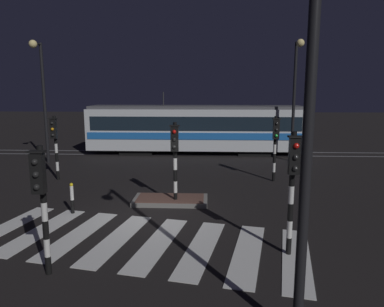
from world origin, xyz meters
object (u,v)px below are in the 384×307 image
(traffic_light_median_centre, at_px, (175,151))
(bollard_island_edge, at_px, (72,198))
(traffic_light_kerb_mid_left, at_px, (41,192))
(traffic_light_corner_near_right, at_px, (293,176))
(street_lamp_trackside_right, at_px, (296,86))
(street_lamp_trackside_left, at_px, (41,87))
(traffic_light_corner_far_right, at_px, (275,139))
(tram, at_px, (195,128))
(street_lamp_near_kerb, at_px, (316,63))
(traffic_light_corner_far_left, at_px, (55,138))

(traffic_light_median_centre, bearing_deg, bollard_island_edge, -161.36)
(traffic_light_kerb_mid_left, bearing_deg, traffic_light_corner_near_right, 12.43)
(traffic_light_corner_near_right, relative_size, bollard_island_edge, 2.94)
(street_lamp_trackside_right, distance_m, bollard_island_edge, 14.38)
(street_lamp_trackside_left, distance_m, street_lamp_trackside_right, 14.67)
(traffic_light_kerb_mid_left, height_order, street_lamp_trackside_left, street_lamp_trackside_left)
(traffic_light_median_centre, height_order, traffic_light_corner_far_right, traffic_light_median_centre)
(traffic_light_kerb_mid_left, distance_m, tram, 16.93)
(tram, bearing_deg, street_lamp_trackside_right, -24.05)
(street_lamp_near_kerb, distance_m, tram, 19.21)
(street_lamp_trackside_right, bearing_deg, traffic_light_median_centre, -126.27)
(traffic_light_median_centre, height_order, traffic_light_corner_near_right, traffic_light_corner_near_right)
(traffic_light_kerb_mid_left, xyz_separation_m, street_lamp_trackside_right, (8.80, 14.03, 2.47))
(street_lamp_trackside_right, bearing_deg, traffic_light_kerb_mid_left, -122.10)
(traffic_light_median_centre, relative_size, traffic_light_corner_far_right, 1.01)
(street_lamp_trackside_right, bearing_deg, traffic_light_corner_far_left, -157.65)
(traffic_light_corner_near_right, bearing_deg, traffic_light_corner_far_right, 82.84)
(traffic_light_median_centre, distance_m, street_lamp_trackside_left, 11.46)
(traffic_light_kerb_mid_left, height_order, bollard_island_edge, traffic_light_kerb_mid_left)
(tram, bearing_deg, street_lamp_trackside_left, -156.70)
(street_lamp_trackside_right, xyz_separation_m, street_lamp_near_kerb, (-3.49, -16.18, 0.17))
(traffic_light_corner_near_right, height_order, street_lamp_trackside_right, street_lamp_trackside_right)
(traffic_light_median_centre, bearing_deg, tram, 88.20)
(street_lamp_trackside_right, height_order, tram, street_lamp_trackside_right)
(street_lamp_trackside_left, bearing_deg, tram, 23.30)
(traffic_light_corner_far_left, distance_m, tram, 10.01)
(traffic_light_corner_far_left, bearing_deg, street_lamp_trackside_left, 120.16)
(traffic_light_median_centre, distance_m, tram, 11.24)
(traffic_light_corner_near_right, height_order, street_lamp_near_kerb, street_lamp_near_kerb)
(street_lamp_trackside_right, bearing_deg, bollard_island_edge, -135.10)
(traffic_light_median_centre, distance_m, street_lamp_trackside_right, 10.92)
(traffic_light_corner_far_right, relative_size, tram, 0.21)
(traffic_light_median_centre, bearing_deg, traffic_light_corner_far_right, 40.53)
(traffic_light_kerb_mid_left, height_order, traffic_light_median_centre, traffic_light_median_centre)
(street_lamp_trackside_left, distance_m, tram, 9.83)
(street_lamp_trackside_left, distance_m, bollard_island_edge, 10.66)
(tram, bearing_deg, traffic_light_median_centre, -91.80)
(traffic_light_corner_near_right, xyz_separation_m, bollard_island_edge, (-6.86, 2.98, -1.59))
(traffic_light_corner_near_right, distance_m, street_lamp_trackside_left, 16.67)
(traffic_light_corner_far_left, bearing_deg, traffic_light_median_centre, -30.29)
(traffic_light_kerb_mid_left, height_order, street_lamp_near_kerb, street_lamp_near_kerb)
(tram, bearing_deg, traffic_light_corner_far_left, -129.57)
(traffic_light_corner_far_right, distance_m, street_lamp_trackside_right, 5.78)
(traffic_light_median_centre, bearing_deg, street_lamp_near_kerb, -69.76)
(street_lamp_near_kerb, bearing_deg, traffic_light_corner_far_right, 82.20)
(traffic_light_corner_far_left, bearing_deg, traffic_light_corner_far_right, 1.13)
(traffic_light_median_centre, height_order, street_lamp_trackside_left, street_lamp_trackside_left)
(traffic_light_median_centre, height_order, bollard_island_edge, traffic_light_median_centre)
(traffic_light_corner_near_right, height_order, street_lamp_trackside_left, street_lamp_trackside_left)
(traffic_light_corner_far_right, bearing_deg, street_lamp_trackside_left, 163.44)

